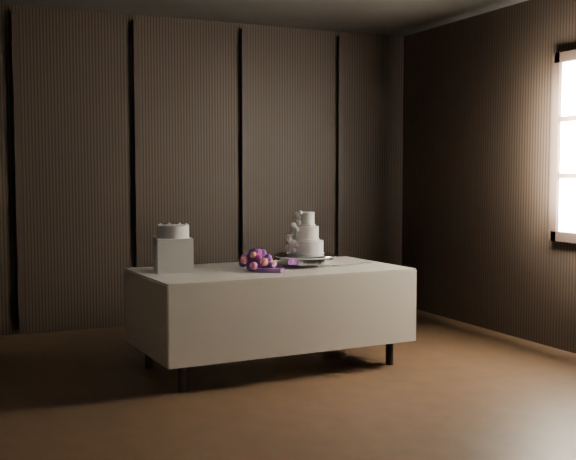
{
  "coord_description": "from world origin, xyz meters",
  "views": [
    {
      "loc": [
        -1.81,
        -4.2,
        1.48
      ],
      "look_at": [
        0.68,
        1.43,
        1.05
      ],
      "focal_mm": 50.0,
      "sensor_mm": 36.0,
      "label": 1
    }
  ],
  "objects_px": {
    "cake_stand": "(306,260)",
    "small_cake": "(173,231)",
    "wedding_cake": "(304,238)",
    "display_table": "(270,313)",
    "bouquet": "(257,261)",
    "box_pedestal": "(173,255)"
  },
  "relations": [
    {
      "from": "cake_stand",
      "to": "small_cake",
      "type": "bearing_deg",
      "value": 175.54
    },
    {
      "from": "cake_stand",
      "to": "wedding_cake",
      "type": "xyz_separation_m",
      "value": [
        -0.02,
        -0.01,
        0.18
      ]
    },
    {
      "from": "wedding_cake",
      "to": "display_table",
      "type": "bearing_deg",
      "value": 164.37
    },
    {
      "from": "display_table",
      "to": "wedding_cake",
      "type": "distance_m",
      "value": 0.64
    },
    {
      "from": "display_table",
      "to": "cake_stand",
      "type": "height_order",
      "value": "cake_stand"
    },
    {
      "from": "bouquet",
      "to": "box_pedestal",
      "type": "relative_size",
      "value": 1.58
    },
    {
      "from": "display_table",
      "to": "box_pedestal",
      "type": "height_order",
      "value": "box_pedestal"
    },
    {
      "from": "wedding_cake",
      "to": "box_pedestal",
      "type": "distance_m",
      "value": 1.03
    },
    {
      "from": "display_table",
      "to": "small_cake",
      "type": "distance_m",
      "value": 0.98
    },
    {
      "from": "box_pedestal",
      "to": "wedding_cake",
      "type": "bearing_deg",
      "value": -5.34
    },
    {
      "from": "cake_stand",
      "to": "small_cake",
      "type": "distance_m",
      "value": 1.08
    },
    {
      "from": "bouquet",
      "to": "display_table",
      "type": "bearing_deg",
      "value": 32.95
    },
    {
      "from": "display_table",
      "to": "cake_stand",
      "type": "distance_m",
      "value": 0.5
    },
    {
      "from": "bouquet",
      "to": "box_pedestal",
      "type": "bearing_deg",
      "value": 160.46
    },
    {
      "from": "cake_stand",
      "to": "display_table",
      "type": "bearing_deg",
      "value": -173.99
    },
    {
      "from": "display_table",
      "to": "small_cake",
      "type": "height_order",
      "value": "small_cake"
    },
    {
      "from": "box_pedestal",
      "to": "small_cake",
      "type": "distance_m",
      "value": 0.17
    },
    {
      "from": "bouquet",
      "to": "box_pedestal",
      "type": "distance_m",
      "value": 0.62
    },
    {
      "from": "cake_stand",
      "to": "wedding_cake",
      "type": "bearing_deg",
      "value": -150.26
    },
    {
      "from": "wedding_cake",
      "to": "small_cake",
      "type": "height_order",
      "value": "wedding_cake"
    },
    {
      "from": "box_pedestal",
      "to": "display_table",
      "type": "bearing_deg",
      "value": -8.94
    },
    {
      "from": "small_cake",
      "to": "bouquet",
      "type": "bearing_deg",
      "value": -19.54
    }
  ]
}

